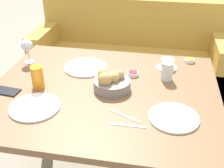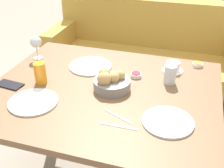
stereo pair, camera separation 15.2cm
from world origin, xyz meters
TOP-DOWN VIEW (x-y plane):
  - dining_table at (0.00, 0.00)m, footprint 1.24×1.03m
  - couch at (-0.00, 1.20)m, footprint 1.76×0.70m
  - bread_basket at (0.04, 0.01)m, footprint 0.20×0.20m
  - plate_near_left at (-0.30, -0.23)m, footprint 0.25×0.25m
  - plate_near_right at (0.38, -0.20)m, footprint 0.24×0.24m
  - plate_far_center at (-0.16, 0.23)m, footprint 0.27×0.27m
  - juice_glass at (-0.36, -0.04)m, footprint 0.07×0.07m
  - water_tumbler at (0.34, 0.17)m, footprint 0.07×0.07m
  - wine_glass at (-0.54, 0.24)m, footprint 0.08×0.08m
  - coffee_cup at (0.34, 0.32)m, footprint 0.13×0.13m
  - jam_bowl_berry at (0.14, 0.18)m, footprint 0.06×0.06m
  - jam_bowl_honey at (0.48, 0.43)m, footprint 0.06×0.06m
  - fork_silver at (0.17, -0.29)m, footprint 0.17×0.01m
  - knife_silver at (0.15, -0.22)m, footprint 0.16×0.08m
  - spoon_coffee at (-0.45, 0.14)m, footprint 0.08×0.11m
  - cell_phone at (-0.51, -0.12)m, footprint 0.16×0.09m

SIDE VIEW (x-z plane):
  - couch at x=0.00m, z-range -0.12..0.76m
  - dining_table at x=0.00m, z-range 0.27..0.98m
  - fork_silver at x=0.17m, z-range 0.72..0.72m
  - knife_silver at x=0.15m, z-range 0.72..0.72m
  - spoon_coffee at x=-0.45m, z-range 0.72..0.72m
  - cell_phone at x=-0.51m, z-range 0.72..0.72m
  - plate_near_left at x=-0.30m, z-range 0.72..0.73m
  - plate_near_right at x=0.38m, z-range 0.72..0.73m
  - plate_far_center at x=-0.16m, z-range 0.72..0.73m
  - jam_bowl_berry at x=0.14m, z-range 0.71..0.74m
  - jam_bowl_honey at x=0.48m, z-range 0.71..0.74m
  - coffee_cup at x=0.34m, z-range 0.71..0.77m
  - bread_basket at x=0.04m, z-range 0.70..0.82m
  - water_tumbler at x=0.34m, z-range 0.72..0.82m
  - juice_glass at x=-0.36m, z-range 0.72..0.84m
  - wine_glass at x=-0.54m, z-range 0.75..0.91m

